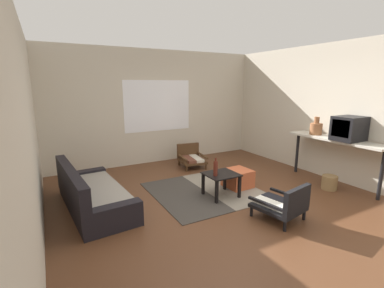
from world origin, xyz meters
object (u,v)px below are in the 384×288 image
at_px(coffee_table, 221,179).
at_px(ottoman_orange, 238,178).
at_px(clay_vase, 316,128).
at_px(console_shelf, 336,143).
at_px(wicker_basket, 329,182).
at_px(couch, 91,195).
at_px(armchair_striped_foreground, 283,204).
at_px(glass_bottle, 216,168).
at_px(crt_television, 349,128).
at_px(armchair_by_window, 191,157).

distance_m(coffee_table, ottoman_orange, 0.59).
xyz_separation_m(ottoman_orange, clay_vase, (1.70, -0.29, 0.87)).
xyz_separation_m(console_shelf, wicker_basket, (-0.29, -0.16, -0.68)).
relative_size(couch, armchair_striped_foreground, 2.70).
relative_size(couch, wicker_basket, 7.30).
bearing_deg(console_shelf, coffee_table, 166.61).
xyz_separation_m(couch, glass_bottle, (1.89, -0.62, 0.33)).
xyz_separation_m(ottoman_orange, glass_bottle, (-0.67, -0.25, 0.37)).
bearing_deg(ottoman_orange, clay_vase, -9.81).
relative_size(ottoman_orange, console_shelf, 0.25).
bearing_deg(ottoman_orange, console_shelf, -23.57).
bearing_deg(couch, armchair_striped_foreground, -36.19).
xyz_separation_m(clay_vase, wicker_basket, (-0.29, -0.61, -0.90)).
bearing_deg(coffee_table, clay_vase, -2.11).
relative_size(console_shelf, crt_television, 3.55).
distance_m(couch, console_shelf, 4.45).
xyz_separation_m(console_shelf, crt_television, (-0.00, -0.22, 0.31)).
bearing_deg(armchair_striped_foreground, armchair_by_window, 88.14).
relative_size(coffee_table, console_shelf, 0.30).
height_order(coffee_table, armchair_striped_foreground, armchair_striped_foreground).
bearing_deg(armchair_by_window, armchair_striped_foreground, -91.86).
xyz_separation_m(couch, wicker_basket, (3.98, -1.27, -0.08)).
bearing_deg(armchair_striped_foreground, glass_bottle, 111.81).
height_order(couch, armchair_striped_foreground, couch).
height_order(couch, console_shelf, console_shelf).
bearing_deg(clay_vase, console_shelf, -90.00).
bearing_deg(console_shelf, ottoman_orange, 156.43).
xyz_separation_m(armchair_by_window, clay_vase, (1.85, -1.87, 0.81)).
relative_size(glass_bottle, wicker_basket, 1.12).
distance_m(crt_television, glass_bottle, 2.54).
distance_m(armchair_striped_foreground, crt_television, 2.16).
xyz_separation_m(armchair_by_window, armchair_striped_foreground, (-0.09, -2.91, 0.02)).
xyz_separation_m(ottoman_orange, console_shelf, (1.70, -0.74, 0.65)).
height_order(crt_television, glass_bottle, crt_television).
distance_m(couch, coffee_table, 2.12).
bearing_deg(armchair_by_window, crt_television, -54.08).
distance_m(glass_bottle, wicker_basket, 2.22).
height_order(couch, wicker_basket, couch).
distance_m(coffee_table, wicker_basket, 2.07).
height_order(glass_bottle, wicker_basket, glass_bottle).
xyz_separation_m(crt_television, wicker_basket, (-0.29, 0.06, -0.99)).
bearing_deg(ottoman_orange, armchair_striped_foreground, -100.14).
distance_m(coffee_table, clay_vase, 2.34).
bearing_deg(armchair_by_window, coffee_table, -102.08).
relative_size(coffee_table, armchair_by_window, 0.77).
bearing_deg(wicker_basket, armchair_by_window, 122.12).
xyz_separation_m(couch, console_shelf, (4.27, -1.12, 0.60)).
height_order(armchair_striped_foreground, glass_bottle, glass_bottle).
bearing_deg(armchair_striped_foreground, couch, 143.81).
bearing_deg(couch, crt_television, -17.42).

